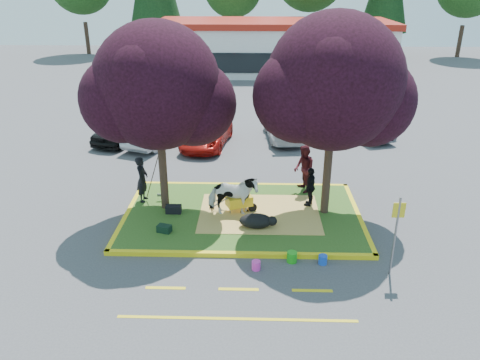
{
  "coord_description": "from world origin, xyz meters",
  "views": [
    {
      "loc": [
        0.35,
        -14.67,
        7.8
      ],
      "look_at": [
        -0.1,
        0.5,
        1.21
      ],
      "focal_mm": 35.0,
      "sensor_mm": 36.0,
      "label": 1
    }
  ],
  "objects_px": {
    "handler": "(142,179)",
    "bucket_pink": "(256,265)",
    "bucket_green": "(292,257)",
    "car_black": "(123,127)",
    "bucket_blue": "(323,260)",
    "wheelbarrow": "(239,201)",
    "cow": "(233,196)",
    "car_silver": "(157,130)",
    "calf": "(256,221)",
    "sign_post": "(396,228)"
  },
  "relations": [
    {
      "from": "calf",
      "to": "wheelbarrow",
      "type": "xyz_separation_m",
      "value": [
        -0.58,
        1.13,
        0.17
      ]
    },
    {
      "from": "sign_post",
      "to": "bucket_green",
      "type": "xyz_separation_m",
      "value": [
        -2.76,
        0.53,
        -1.33
      ]
    },
    {
      "from": "bucket_blue",
      "to": "handler",
      "type": "bearing_deg",
      "value": 148.29
    },
    {
      "from": "calf",
      "to": "bucket_pink",
      "type": "relative_size",
      "value": 4.02
    },
    {
      "from": "handler",
      "to": "car_silver",
      "type": "distance_m",
      "value": 7.0
    },
    {
      "from": "cow",
      "to": "bucket_pink",
      "type": "xyz_separation_m",
      "value": [
        0.81,
        -3.12,
        -0.74
      ]
    },
    {
      "from": "bucket_green",
      "to": "bucket_pink",
      "type": "xyz_separation_m",
      "value": [
        -1.07,
        -0.43,
        -0.03
      ]
    },
    {
      "from": "cow",
      "to": "bucket_pink",
      "type": "bearing_deg",
      "value": -168.3
    },
    {
      "from": "car_black",
      "to": "wheelbarrow",
      "type": "bearing_deg",
      "value": -34.95
    },
    {
      "from": "handler",
      "to": "bucket_blue",
      "type": "relative_size",
      "value": 6.17
    },
    {
      "from": "bucket_green",
      "to": "bucket_blue",
      "type": "height_order",
      "value": "bucket_green"
    },
    {
      "from": "sign_post",
      "to": "cow",
      "type": "bearing_deg",
      "value": 143.77
    },
    {
      "from": "bucket_blue",
      "to": "wheelbarrow",
      "type": "bearing_deg",
      "value": 130.43
    },
    {
      "from": "sign_post",
      "to": "car_silver",
      "type": "xyz_separation_m",
      "value": [
        -8.85,
        11.2,
        -0.78
      ]
    },
    {
      "from": "car_black",
      "to": "cow",
      "type": "bearing_deg",
      "value": -36.72
    },
    {
      "from": "car_silver",
      "to": "calf",
      "type": "bearing_deg",
      "value": 139.45
    },
    {
      "from": "calf",
      "to": "bucket_green",
      "type": "relative_size",
      "value": 3.39
    },
    {
      "from": "wheelbarrow",
      "to": "sign_post",
      "type": "xyz_separation_m",
      "value": [
        4.41,
        -3.46,
        0.93
      ]
    },
    {
      "from": "bucket_blue",
      "to": "cow",
      "type": "bearing_deg",
      "value": 135.14
    },
    {
      "from": "cow",
      "to": "calf",
      "type": "distance_m",
      "value": 1.29
    },
    {
      "from": "sign_post",
      "to": "car_black",
      "type": "height_order",
      "value": "sign_post"
    },
    {
      "from": "bucket_green",
      "to": "bucket_pink",
      "type": "relative_size",
      "value": 1.19
    },
    {
      "from": "bucket_green",
      "to": "car_black",
      "type": "relative_size",
      "value": 0.08
    },
    {
      "from": "bucket_green",
      "to": "bucket_pink",
      "type": "bearing_deg",
      "value": -157.85
    },
    {
      "from": "wheelbarrow",
      "to": "cow",
      "type": "bearing_deg",
      "value": -154.19
    },
    {
      "from": "bucket_blue",
      "to": "bucket_green",
      "type": "bearing_deg",
      "value": 175.0
    },
    {
      "from": "bucket_pink",
      "to": "sign_post",
      "type": "bearing_deg",
      "value": -1.48
    },
    {
      "from": "handler",
      "to": "car_black",
      "type": "distance_m",
      "value": 7.85
    },
    {
      "from": "cow",
      "to": "handler",
      "type": "bearing_deg",
      "value": 70.11
    },
    {
      "from": "calf",
      "to": "sign_post",
      "type": "xyz_separation_m",
      "value": [
        3.83,
        -2.33,
        1.1
      ]
    },
    {
      "from": "sign_post",
      "to": "car_silver",
      "type": "relative_size",
      "value": 0.56
    },
    {
      "from": "car_black",
      "to": "car_silver",
      "type": "xyz_separation_m",
      "value": [
        1.81,
        -0.43,
        0.0
      ]
    },
    {
      "from": "bucket_pink",
      "to": "wheelbarrow",
      "type": "bearing_deg",
      "value": 99.98
    },
    {
      "from": "cow",
      "to": "car_black",
      "type": "height_order",
      "value": "cow"
    },
    {
      "from": "wheelbarrow",
      "to": "bucket_blue",
      "type": "xyz_separation_m",
      "value": [
        2.56,
        -3.01,
        -0.42
      ]
    },
    {
      "from": "calf",
      "to": "bucket_blue",
      "type": "xyz_separation_m",
      "value": [
        1.98,
        -1.88,
        -0.25
      ]
    },
    {
      "from": "car_silver",
      "to": "bucket_green",
      "type": "bearing_deg",
      "value": 139.67
    },
    {
      "from": "cow",
      "to": "car_silver",
      "type": "distance_m",
      "value": 9.03
    },
    {
      "from": "cow",
      "to": "bucket_pink",
      "type": "height_order",
      "value": "cow"
    },
    {
      "from": "bucket_pink",
      "to": "car_silver",
      "type": "bearing_deg",
      "value": 114.36
    },
    {
      "from": "handler",
      "to": "bucket_blue",
      "type": "height_order",
      "value": "handler"
    },
    {
      "from": "handler",
      "to": "sign_post",
      "type": "distance_m",
      "value": 9.07
    },
    {
      "from": "bucket_green",
      "to": "bucket_blue",
      "type": "distance_m",
      "value": 0.91
    },
    {
      "from": "calf",
      "to": "bucket_pink",
      "type": "xyz_separation_m",
      "value": [
        0.01,
        -2.23,
        -0.25
      ]
    },
    {
      "from": "sign_post",
      "to": "bucket_green",
      "type": "bearing_deg",
      "value": 167.63
    },
    {
      "from": "handler",
      "to": "bucket_pink",
      "type": "relative_size",
      "value": 6.26
    },
    {
      "from": "handler",
      "to": "car_black",
      "type": "xyz_separation_m",
      "value": [
        -2.66,
        7.38,
        -0.3
      ]
    },
    {
      "from": "sign_post",
      "to": "handler",
      "type": "bearing_deg",
      "value": 150.57
    },
    {
      "from": "handler",
      "to": "bucket_green",
      "type": "bearing_deg",
      "value": -122.6
    },
    {
      "from": "car_black",
      "to": "car_silver",
      "type": "bearing_deg",
      "value": 4.25
    }
  ]
}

